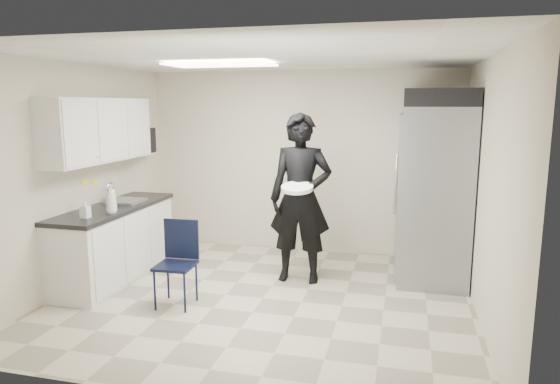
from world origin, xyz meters
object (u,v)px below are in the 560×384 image
(commercial_fridge, at_px, (434,193))
(folding_chair, at_px, (175,266))
(man_tuxedo, at_px, (301,198))
(lower_counter, at_px, (115,244))

(commercial_fridge, height_order, folding_chair, commercial_fridge)
(folding_chair, height_order, man_tuxedo, man_tuxedo)
(lower_counter, bearing_deg, man_tuxedo, 12.40)
(lower_counter, distance_m, folding_chair, 1.26)
(commercial_fridge, height_order, man_tuxedo, commercial_fridge)
(folding_chair, distance_m, man_tuxedo, 1.67)
(commercial_fridge, distance_m, man_tuxedo, 1.66)
(commercial_fridge, bearing_deg, lower_counter, -164.12)
(commercial_fridge, distance_m, folding_chair, 3.22)
(lower_counter, xyz_separation_m, man_tuxedo, (2.23, 0.49, 0.59))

